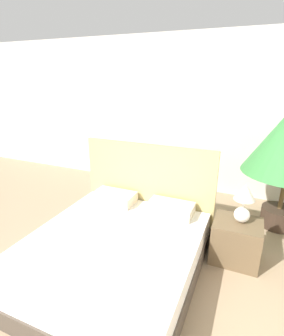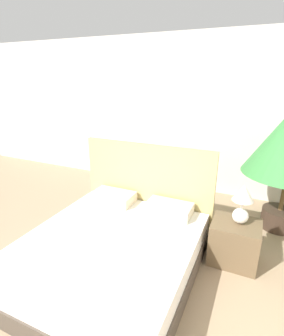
% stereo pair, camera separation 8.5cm
% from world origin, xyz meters
% --- Properties ---
extents(wall_back, '(10.00, 0.06, 2.90)m').
position_xyz_m(wall_back, '(0.00, 4.10, 1.45)').
color(wall_back, silver).
rests_on(wall_back, ground_plane).
extents(bed, '(1.89, 2.13, 1.29)m').
position_xyz_m(bed, '(0.35, 1.38, 0.27)').
color(bed, '#4C4238').
rests_on(bed, ground_plane).
extents(armchair_near_window_left, '(0.61, 0.71, 0.90)m').
position_xyz_m(armchair_near_window_left, '(-0.66, 3.26, 0.27)').
color(armchair_near_window_left, beige).
rests_on(armchair_near_window_left, ground_plane).
extents(armchair_near_window_right, '(0.62, 0.71, 0.90)m').
position_xyz_m(armchair_near_window_right, '(0.20, 3.26, 0.27)').
color(armchair_near_window_right, beige).
rests_on(armchair_near_window_right, ground_plane).
extents(nightstand, '(0.56, 0.48, 0.52)m').
position_xyz_m(nightstand, '(1.61, 2.11, 0.26)').
color(nightstand, brown).
rests_on(nightstand, ground_plane).
extents(table_lamp, '(0.24, 0.24, 0.48)m').
position_xyz_m(table_lamp, '(1.63, 2.14, 0.80)').
color(table_lamp, white).
rests_on(table_lamp, nightstand).
extents(side_table, '(0.37, 0.37, 0.50)m').
position_xyz_m(side_table, '(-0.23, 3.22, 0.25)').
color(side_table, '#B7AD93').
rests_on(side_table, ground_plane).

